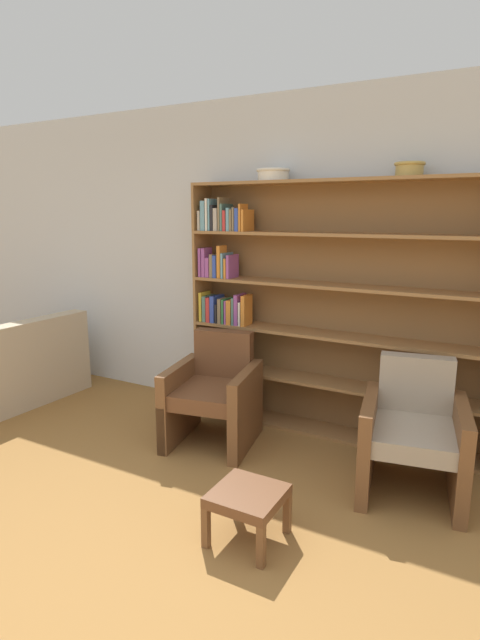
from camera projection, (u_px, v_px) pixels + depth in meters
The scene contains 8 objects.
ground_plane at pixel (98, 625), 2.22m from camera, with size 24.00×24.00×0.00m, color olive.
wall_back at pixel (315, 264), 4.15m from camera, with size 12.00×0.06×2.75m.
bookshelf at pixel (307, 313), 4.08m from camera, with size 2.49×0.30×2.04m.
bowl_olive at pixel (273, 174), 3.98m from camera, with size 0.27×0.27×0.10m.
bowl_sage at pixel (410, 168), 3.48m from camera, with size 0.21×0.21×0.10m.
armchair_leather at pixel (214, 394), 3.95m from camera, with size 0.76×0.79×0.85m.
armchair_cushioned at pixel (413, 434), 3.24m from camera, with size 0.75×0.78×0.85m.
footstool at pixel (248, 500), 2.75m from camera, with size 0.38×0.38×0.30m.
Camera 1 is at (1.46, -1.34, 1.80)m, focal length 28.00 mm.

